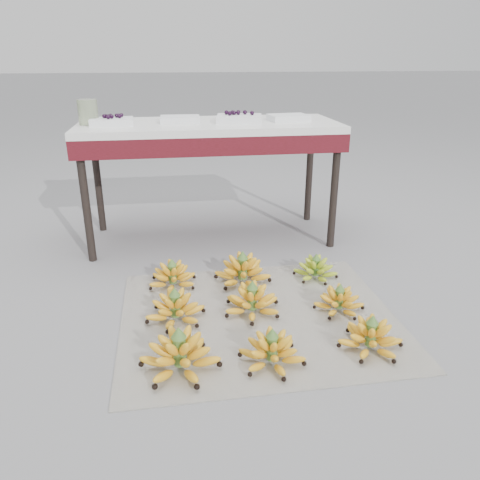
{
  "coord_description": "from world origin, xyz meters",
  "views": [
    {
      "loc": [
        -0.37,
        -1.91,
        1.14
      ],
      "look_at": [
        -0.05,
        0.19,
        0.29
      ],
      "focal_mm": 35.0,
      "sensor_mm": 36.0,
      "label": 1
    }
  ],
  "objects": [
    {
      "name": "tray_far_left",
      "position": [
        -0.68,
        0.93,
        0.77
      ],
      "size": [
        0.25,
        0.19,
        0.06
      ],
      "color": "silver",
      "rests_on": "vendor_table"
    },
    {
      "name": "bunch_mid_center",
      "position": [
        -0.02,
        -0.03,
        0.06
      ],
      "size": [
        0.29,
        0.29,
        0.17
      ],
      "rotation": [
        0.0,
        0.0,
        -0.08
      ],
      "color": "yellow",
      "rests_on": "newspaper_mat"
    },
    {
      "name": "bunch_mid_right",
      "position": [
        0.38,
        -0.08,
        0.05
      ],
      "size": [
        0.28,
        0.28,
        0.14
      ],
      "rotation": [
        0.0,
        0.0,
        -0.21
      ],
      "color": "yellow",
      "rests_on": "newspaper_mat"
    },
    {
      "name": "bunch_back_center",
      "position": [
        -0.02,
        0.29,
        0.07
      ],
      "size": [
        0.38,
        0.38,
        0.18
      ],
      "rotation": [
        0.0,
        0.0,
        0.4
      ],
      "color": "yellow",
      "rests_on": "newspaper_mat"
    },
    {
      "name": "vendor_table",
      "position": [
        -0.12,
        0.97,
        0.66
      ],
      "size": [
        1.56,
        0.62,
        0.75
      ],
      "color": "black",
      "rests_on": "ground"
    },
    {
      "name": "tray_right",
      "position": [
        0.06,
        0.94,
        0.77
      ],
      "size": [
        0.3,
        0.24,
        0.07
      ],
      "color": "silver",
      "rests_on": "vendor_table"
    },
    {
      "name": "bunch_mid_left",
      "position": [
        -0.38,
        -0.04,
        0.06
      ],
      "size": [
        0.34,
        0.34,
        0.16
      ],
      "rotation": [
        0.0,
        0.0,
        -0.3
      ],
      "color": "yellow",
      "rests_on": "newspaper_mat"
    },
    {
      "name": "tray_far_right",
      "position": [
        0.37,
        0.95,
        0.77
      ],
      "size": [
        0.25,
        0.2,
        0.04
      ],
      "color": "silver",
      "rests_on": "vendor_table"
    },
    {
      "name": "ground",
      "position": [
        0.0,
        0.0,
        0.0
      ],
      "size": [
        60.0,
        60.0,
        0.0
      ],
      "primitive_type": "plane",
      "color": "gray",
      "rests_on": "ground"
    },
    {
      "name": "glass_jar",
      "position": [
        -0.82,
        0.97,
        0.82
      ],
      "size": [
        0.14,
        0.14,
        0.14
      ],
      "primitive_type": "cylinder",
      "rotation": [
        0.0,
        0.0,
        0.33
      ],
      "color": "beige",
      "rests_on": "vendor_table"
    },
    {
      "name": "newspaper_mat",
      "position": [
        -0.0,
        -0.08,
        0.0
      ],
      "size": [
        1.26,
        1.06,
        0.01
      ],
      "primitive_type": "cube",
      "rotation": [
        0.0,
        0.0,
        0.01
      ],
      "color": "silver",
      "rests_on": "ground"
    },
    {
      "name": "bunch_front_center",
      "position": [
        -0.02,
        -0.43,
        0.06
      ],
      "size": [
        0.34,
        0.34,
        0.16
      ],
      "rotation": [
        0.0,
        0.0,
        0.38
      ],
      "color": "yellow",
      "rests_on": "newspaper_mat"
    },
    {
      "name": "bunch_back_right",
      "position": [
        0.38,
        0.28,
        0.05
      ],
      "size": [
        0.31,
        0.31,
        0.14
      ],
      "rotation": [
        0.0,
        0.0,
        0.41
      ],
      "color": "#6D9F1B",
      "rests_on": "newspaper_mat"
    },
    {
      "name": "tray_left",
      "position": [
        -0.29,
        0.98,
        0.77
      ],
      "size": [
        0.24,
        0.18,
        0.04
      ],
      "color": "silver",
      "rests_on": "vendor_table"
    },
    {
      "name": "bunch_front_left",
      "position": [
        -0.37,
        -0.41,
        0.07
      ],
      "size": [
        0.4,
        0.4,
        0.19
      ],
      "rotation": [
        0.0,
        0.0,
        -0.36
      ],
      "color": "yellow",
      "rests_on": "newspaper_mat"
    },
    {
      "name": "bunch_front_right",
      "position": [
        0.4,
        -0.39,
        0.06
      ],
      "size": [
        0.31,
        0.31,
        0.16
      ],
      "rotation": [
        0.0,
        0.0,
        -0.2
      ],
      "color": "yellow",
      "rests_on": "newspaper_mat"
    },
    {
      "name": "bunch_back_left",
      "position": [
        -0.39,
        0.3,
        0.06
      ],
      "size": [
        0.31,
        0.31,
        0.15
      ],
      "rotation": [
        0.0,
        0.0,
        0.24
      ],
      "color": "yellow",
      "rests_on": "newspaper_mat"
    }
  ]
}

